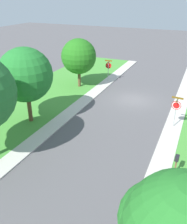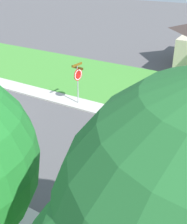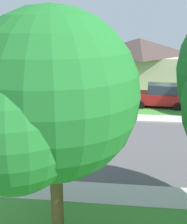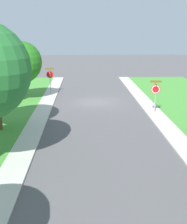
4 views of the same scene
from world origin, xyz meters
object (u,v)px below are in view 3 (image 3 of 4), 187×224
object	(u,v)px
mailbox	(129,100)
stop_sign_far_corner	(37,88)
house_left_setback	(139,60)
car_red_near_corner	(160,96)
tree_corner_large	(44,103)

from	to	relation	value
mailbox	stop_sign_far_corner	bearing A→B (deg)	-81.27
house_left_setback	mailbox	xyz separation A→B (m)	(11.57, -0.95, -1.37)
house_left_setback	mailbox	size ratio (longest dim) A/B	7.02
house_left_setback	stop_sign_far_corner	bearing A→B (deg)	-29.39
stop_sign_far_corner	car_red_near_corner	size ratio (longest dim) A/B	0.63
mailbox	car_red_near_corner	bearing A→B (deg)	133.00
car_red_near_corner	mailbox	world-z (taller)	car_red_near_corner
stop_sign_far_corner	car_red_near_corner	xyz separation A→B (m)	(-3.08, 8.40, -1.01)
car_red_near_corner	tree_corner_large	world-z (taller)	tree_corner_large
stop_sign_far_corner	house_left_setback	world-z (taller)	house_left_setback
tree_corner_large	stop_sign_far_corner	bearing A→B (deg)	-161.82
tree_corner_large	mailbox	size ratio (longest dim) A/B	4.99
tree_corner_large	house_left_setback	xyz separation A→B (m)	(-24.46, 3.12, -1.76)
stop_sign_far_corner	mailbox	xyz separation A→B (m)	(-0.94, 6.10, -0.88)
car_red_near_corner	mailbox	distance (m)	3.15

